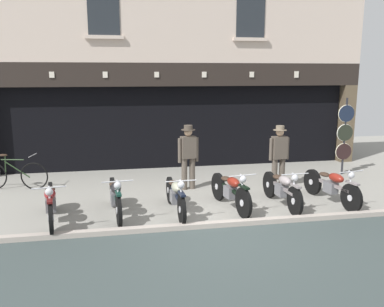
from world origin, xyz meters
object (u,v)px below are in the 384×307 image
at_px(motorcycle_center_left, 176,195).
at_px(tyre_sign_pole, 345,133).
at_px(motorcycle_right, 332,185).
at_px(salesman_left, 188,154).
at_px(shopkeeper_center, 279,154).
at_px(motorcycle_far_left, 51,202).
at_px(advert_board_near, 101,117).
at_px(leaning_bicycle, 13,175).
at_px(motorcycle_center, 230,190).
at_px(motorcycle_center_right, 282,188).
at_px(motorcycle_left, 115,196).

relative_size(motorcycle_center_left, tyre_sign_pole, 0.89).
height_order(motorcycle_right, salesman_left, salesman_left).
bearing_deg(shopkeeper_center, motorcycle_far_left, 10.40).
relative_size(advert_board_near, leaning_bicycle, 0.57).
relative_size(motorcycle_center, shopkeeper_center, 1.17).
bearing_deg(salesman_left, motorcycle_center_right, 126.70).
bearing_deg(tyre_sign_pole, motorcycle_center_right, -140.57).
relative_size(motorcycle_center_right, salesman_left, 1.16).
bearing_deg(motorcycle_center, shopkeeper_center, -150.71).
bearing_deg(advert_board_near, motorcycle_center_left, -69.25).
bearing_deg(salesman_left, advert_board_near, -59.10).
xyz_separation_m(motorcycle_center, shopkeeper_center, (1.70, 1.37, 0.50)).
distance_m(motorcycle_center_right, shopkeeper_center, 1.59).
distance_m(motorcycle_center_right, advert_board_near, 6.13).
bearing_deg(motorcycle_center_right, motorcycle_far_left, -0.92).
relative_size(motorcycle_center_left, advert_board_near, 1.99).
bearing_deg(motorcycle_far_left, leaning_bicycle, -72.09).
relative_size(motorcycle_far_left, motorcycle_right, 1.01).
xyz_separation_m(motorcycle_left, advert_board_near, (-0.39, 4.31, 1.25)).
height_order(motorcycle_left, tyre_sign_pole, tyre_sign_pole).
distance_m(motorcycle_center_right, motorcycle_right, 1.24).
distance_m(motorcycle_center, leaning_bicycle, 5.76).
relative_size(motorcycle_center_left, motorcycle_center_right, 1.03).
xyz_separation_m(motorcycle_left, motorcycle_right, (4.98, -0.03, -0.01)).
height_order(motorcycle_center_left, salesman_left, salesman_left).
bearing_deg(motorcycle_left, motorcycle_center_right, 173.72).
relative_size(shopkeeper_center, leaning_bicycle, 0.93).
bearing_deg(advert_board_near, motorcycle_left, -84.89).
xyz_separation_m(motorcycle_far_left, tyre_sign_pole, (8.00, 2.58, 0.81)).
bearing_deg(salesman_left, tyre_sign_pole, 178.10).
distance_m(motorcycle_far_left, tyre_sign_pole, 8.44).
distance_m(motorcycle_left, shopkeeper_center, 4.48).
xyz_separation_m(motorcycle_center, salesman_left, (-0.66, 1.70, 0.52)).
xyz_separation_m(tyre_sign_pole, leaning_bicycle, (-9.35, 0.15, -0.86)).
bearing_deg(motorcycle_far_left, shopkeeper_center, -172.61).
relative_size(motorcycle_right, advert_board_near, 1.98).
bearing_deg(motorcycle_center_left, motorcycle_center_right, 178.51).
height_order(motorcycle_left, motorcycle_center_left, motorcycle_left).
bearing_deg(motorcycle_center_left, salesman_left, -110.72).
bearing_deg(motorcycle_center_right, salesman_left, -45.76).
xyz_separation_m(motorcycle_center, advert_board_near, (-2.92, 4.31, 1.25)).
bearing_deg(tyre_sign_pole, motorcycle_far_left, -162.11).
relative_size(motorcycle_left, leaning_bicycle, 1.11).
height_order(motorcycle_left, motorcycle_center, motorcycle_left).
distance_m(salesman_left, shopkeeper_center, 2.38).
bearing_deg(salesman_left, motorcycle_far_left, 20.84).
distance_m(shopkeeper_center, tyre_sign_pole, 2.70).
xyz_separation_m(motorcycle_left, motorcycle_center, (2.53, 0.00, -0.00)).
bearing_deg(motorcycle_center_left, motorcycle_center, -178.46).
height_order(motorcycle_center_left, motorcycle_center, motorcycle_center).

